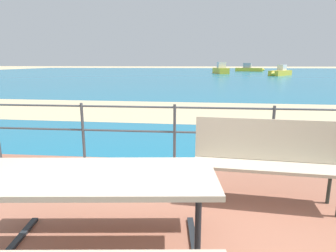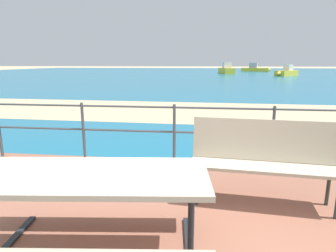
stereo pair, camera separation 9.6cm
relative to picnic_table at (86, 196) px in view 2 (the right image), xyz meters
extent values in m
cube|color=#196B8E|center=(0.43, 40.03, -0.66)|extent=(90.00, 90.00, 0.01)
cube|color=tan|center=(0.43, 7.85, -0.66)|extent=(54.11, 5.98, 0.01)
cube|color=tan|center=(0.00, 0.00, 0.16)|extent=(1.89, 0.92, 0.04)
cube|color=tan|center=(-0.06, 0.56, -0.15)|extent=(1.85, 0.45, 0.04)
cylinder|color=#1E2328|center=(0.79, 0.08, -0.22)|extent=(0.05, 0.05, 0.77)
cube|color=#BCAD93|center=(1.55, 1.21, -0.15)|extent=(1.64, 0.54, 0.04)
cube|color=#BCAD93|center=(1.56, 1.39, 0.11)|extent=(1.61, 0.22, 0.48)
cylinder|color=#2D3833|center=(0.81, 1.12, -0.38)|extent=(0.04, 0.04, 0.46)
cylinder|color=#2D3833|center=(0.84, 1.42, -0.38)|extent=(0.04, 0.04, 0.46)
cylinder|color=#2D3833|center=(2.28, 1.29, -0.38)|extent=(0.04, 0.04, 0.46)
cylinder|color=#4C5156|center=(-1.04, 2.41, -0.12)|extent=(0.04, 0.04, 0.97)
cylinder|color=#4C5156|center=(0.43, 2.41, -0.12)|extent=(0.04, 0.04, 0.97)
cylinder|color=#4C5156|center=(1.91, 2.41, -0.12)|extent=(0.04, 0.04, 0.97)
cylinder|color=#4C5156|center=(0.43, 2.41, 0.31)|extent=(5.90, 0.03, 0.03)
cylinder|color=#4C5156|center=(0.43, 2.41, -0.07)|extent=(5.90, 0.03, 0.03)
cube|color=yellow|center=(10.42, 53.62, -0.34)|extent=(5.07, 2.90, 0.64)
cube|color=#A5A8AD|center=(10.07, 53.74, 0.43)|extent=(1.62, 1.31, 0.89)
cone|color=yellow|center=(12.96, 52.78, -0.34)|extent=(0.65, 0.70, 0.57)
cube|color=yellow|center=(11.31, 36.23, -0.33)|extent=(3.72, 4.32, 0.65)
cube|color=silver|center=(11.51, 36.50, 0.36)|extent=(1.34, 1.42, 0.72)
cone|color=yellow|center=(9.80, 34.26, -0.33)|extent=(0.77, 0.75, 0.59)
cube|color=yellow|center=(4.29, 42.26, -0.24)|extent=(2.24, 4.42, 0.84)
cube|color=silver|center=(4.35, 41.95, 0.60)|extent=(1.32, 1.21, 0.84)
cone|color=yellow|center=(3.84, 44.58, -0.24)|extent=(0.83, 0.64, 0.75)
camera|label=1|loc=(0.76, -1.90, 0.98)|focal=30.63mm
camera|label=2|loc=(0.85, -1.89, 0.98)|focal=30.63mm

